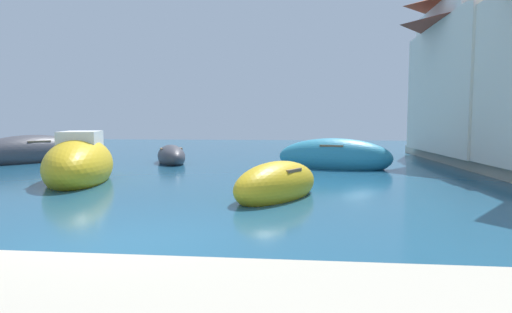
% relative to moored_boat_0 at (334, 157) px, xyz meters
% --- Properties ---
extents(ground, '(80.00, 80.00, 0.00)m').
position_rel_moored_boat_0_xyz_m(ground, '(-4.46, -12.11, -0.48)').
color(ground, '#1E5170').
extents(quay_promenade, '(44.00, 32.00, 0.50)m').
position_rel_moored_boat_0_xyz_m(quay_promenade, '(-0.14, -12.48, -0.23)').
color(quay_promenade, '#BCB29E').
rests_on(quay_promenade, ground).
extents(moored_boat_0, '(5.37, 3.11, 1.72)m').
position_rel_moored_boat_0_xyz_m(moored_boat_0, '(0.00, 0.00, 0.00)').
color(moored_boat_0, teal).
rests_on(moored_boat_0, ground).
extents(moored_boat_1, '(4.45, 5.99, 1.79)m').
position_rel_moored_boat_0_xyz_m(moored_boat_1, '(-15.17, 1.22, 0.02)').
color(moored_boat_1, '#3F3F47').
rests_on(moored_boat_1, ground).
extents(moored_boat_2, '(2.91, 3.79, 1.28)m').
position_rel_moored_boat_0_xyz_m(moored_boat_2, '(-2.17, -7.53, -0.12)').
color(moored_boat_2, gold).
rests_on(moored_boat_2, ground).
extents(moored_boat_4, '(3.78, 5.82, 2.16)m').
position_rel_moored_boat_0_xyz_m(moored_boat_4, '(-9.21, -4.95, 0.12)').
color(moored_boat_4, gold).
rests_on(moored_boat_4, ground).
extents(moored_boat_6, '(2.63, 3.76, 1.17)m').
position_rel_moored_boat_0_xyz_m(moored_boat_6, '(-7.91, 1.40, -0.15)').
color(moored_boat_6, '#3F3F47').
rests_on(moored_boat_6, ground).
extents(waterfront_building_annex, '(6.95, 7.31, 8.62)m').
position_rel_moored_boat_0_xyz_m(waterfront_building_annex, '(8.54, 3.67, 4.39)').
color(waterfront_building_annex, white).
rests_on(waterfront_building_annex, quay_promenade).
extents(waterfront_building_far, '(7.27, 9.89, 7.65)m').
position_rel_moored_boat_0_xyz_m(waterfront_building_far, '(8.54, 3.23, 3.91)').
color(waterfront_building_far, silver).
rests_on(waterfront_building_far, quay_promenade).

